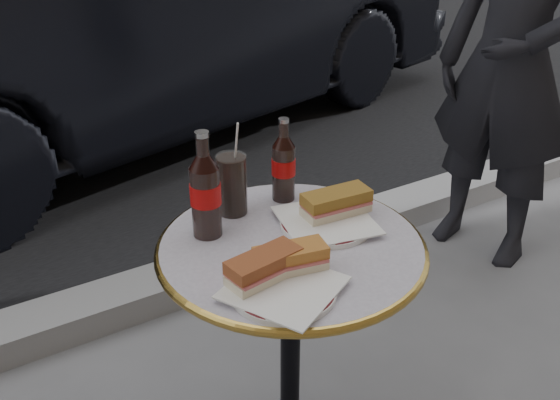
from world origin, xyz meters
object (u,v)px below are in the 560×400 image
bistro_table (290,364)px  cola_glass (232,184)px  cola_bottle_left (205,185)px  pedestrian (512,65)px  parked_car (138,12)px  cola_bottle_right (284,160)px  plate_right (326,223)px  plate_left (283,290)px

bistro_table → cola_glass: size_ratio=4.76×
cola_bottle_left → pedestrian: bearing=15.0°
cola_glass → pedestrian: 1.43m
parked_car → cola_bottle_right: bearing=153.7°
bistro_table → plate_right: bearing=11.4°
bistro_table → plate_left: bearing=-127.1°
plate_left → cola_glass: size_ratio=1.40×
cola_glass → bistro_table: bearing=-76.4°
cola_bottle_right → cola_glass: size_ratio=1.43×
plate_right → cola_bottle_right: bearing=94.8°
pedestrian → cola_glass: bearing=-93.3°
bistro_table → cola_bottle_left: (-0.15, 0.13, 0.49)m
bistro_table → cola_glass: cola_glass is taller
cola_bottle_left → bistro_table: bearing=-42.5°
bistro_table → cola_bottle_left: 0.53m
cola_bottle_right → cola_glass: (-0.15, 0.00, -0.03)m
plate_left → pedestrian: size_ratio=0.13×
plate_right → cola_glass: 0.25m
plate_left → cola_glass: bearing=79.0°
pedestrian → cola_bottle_left: bearing=-91.9°
plate_right → cola_bottle_left: bearing=156.7°
bistro_table → parked_car: 2.74m
pedestrian → plate_right: bearing=-84.4°
cola_bottle_left → cola_glass: size_ratio=1.67×
cola_bottle_right → pedestrian: 1.29m
cola_bottle_left → parked_car: 2.63m
plate_right → parked_car: size_ratio=0.05×
plate_left → cola_bottle_right: 0.42m
plate_right → cola_bottle_right: cola_bottle_right is taller
bistro_table → plate_left: size_ratio=3.39×
parked_car → pedestrian: bearing=-175.5°
cola_bottle_left → cola_bottle_right: bearing=13.7°
parked_car → plate_right: bearing=154.7°
cola_bottle_right → plate_left: bearing=-121.7°
cola_bottle_left → cola_bottle_right: (0.24, 0.06, -0.02)m
cola_bottle_left → cola_bottle_right: cola_bottle_left is taller
pedestrian → plate_left: bearing=-81.7°
cola_bottle_right → pedestrian: pedestrian is taller
bistro_table → cola_glass: 0.49m
bistro_table → cola_glass: bearing=103.6°
plate_left → parked_car: size_ratio=0.05×
bistro_table → cola_bottle_right: size_ratio=3.32×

